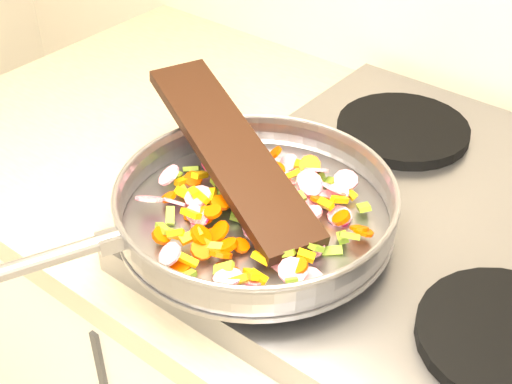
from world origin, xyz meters
The scene contains 7 objects.
cooktop centered at (-0.70, 1.67, 0.92)m, with size 0.60×0.60×0.04m, color #939399.
grate_fl centered at (-0.84, 1.52, 0.95)m, with size 0.19×0.19×0.02m, color black.
grate_fr centered at (-0.56, 1.52, 0.95)m, with size 0.19×0.19×0.02m, color black.
grate_bl centered at (-0.84, 1.81, 0.95)m, with size 0.19×0.19×0.02m, color black.
saute_pan centered at (-0.87, 1.50, 0.98)m, with size 0.36×0.51×0.05m.
vegetable_heap centered at (-0.87, 1.50, 0.98)m, with size 0.28×0.27×0.05m.
wooden_spatula centered at (-0.93, 1.53, 1.01)m, with size 0.34×0.08×0.02m, color black.
Camera 1 is at (-0.46, 0.99, 1.49)m, focal length 50.00 mm.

